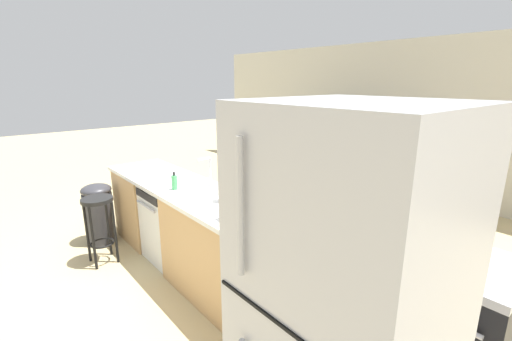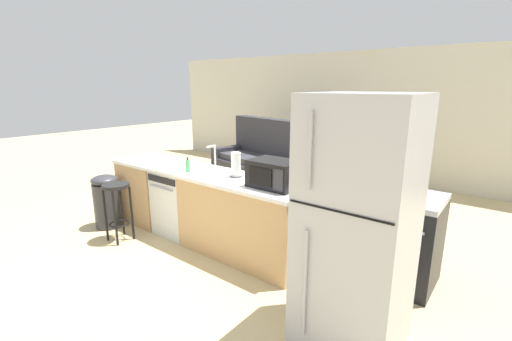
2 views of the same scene
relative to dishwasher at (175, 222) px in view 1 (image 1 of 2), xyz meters
The scene contains 15 objects.
ground_plane 0.49m from the dishwasher, ahead, with size 24.00×24.00×0.00m, color tan.
wall_back 4.33m from the dishwasher, 82.54° to the left, with size 10.00×0.06×2.60m.
kitchen_counter 0.49m from the dishwasher, ahead, with size 2.94×0.66×0.90m.
dishwasher is the anchor object (origin of this frame).
stove_range 2.66m from the dishwasher, 11.91° to the left, with size 0.76×0.68×0.90m.
refrigerator 2.71m from the dishwasher, 11.93° to the right, with size 0.72×0.73×1.87m.
microwave 1.62m from the dishwasher, ahead, with size 0.50×0.37×0.28m.
sink_faucet 0.78m from the dishwasher, 22.92° to the left, with size 0.07×0.18×0.30m.
paper_towel_roll 1.11m from the dishwasher, ahead, with size 0.14×0.14×0.28m.
soap_bottle 0.64m from the dishwasher, 21.73° to the right, with size 0.06×0.06×0.18m.
kettle 2.53m from the dishwasher, ahead, with size 0.21×0.17×0.19m.
bar_stool 0.79m from the dishwasher, 121.62° to the right, with size 0.32×0.32×0.74m.
trash_bin 1.08m from the dishwasher, 150.40° to the right, with size 0.35×0.35×0.74m.
couch 2.68m from the dishwasher, 104.07° to the left, with size 2.16×1.35×1.27m.
armchair 2.96m from the dishwasher, 63.76° to the left, with size 0.88×0.92×1.20m.
Camera 1 is at (3.01, -1.58, 1.93)m, focal length 24.00 mm.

